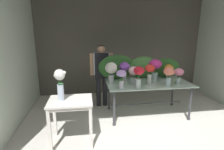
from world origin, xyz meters
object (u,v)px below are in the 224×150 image
at_px(vase_sunset_ranunculus, 169,70).
at_px(vase_crimson_peonies, 139,74).
at_px(display_table_glass, 148,87).
at_px(vase_coral_hydrangea, 169,74).
at_px(vase_scarlet_stock, 150,71).
at_px(vase_magenta_anemones, 155,67).
at_px(florist, 101,69).
at_px(vase_white_roses_tall, 60,83).
at_px(side_table_white, 71,106).
at_px(vase_violet_tulips, 124,69).
at_px(vase_lilac_snapdragons, 121,76).
at_px(vase_ivory_carnations, 111,70).
at_px(vase_rosy_dahlias, 179,74).
at_px(vase_blush_freesia, 134,74).

bearing_deg(vase_sunset_ranunculus, vase_crimson_peonies, -147.80).
height_order(display_table_glass, vase_coral_hydrangea, vase_coral_hydrangea).
xyz_separation_m(vase_scarlet_stock, vase_sunset_ranunculus, (0.62, 0.38, -0.07)).
bearing_deg(vase_magenta_anemones, vase_coral_hydrangea, -71.05).
distance_m(florist, vase_white_roses_tall, 1.73).
relative_size(vase_scarlet_stock, vase_coral_hydrangea, 1.11).
relative_size(side_table_white, vase_violet_tulips, 1.77).
bearing_deg(vase_sunset_ranunculus, display_table_glass, -160.97).
height_order(vase_magenta_anemones, vase_lilac_snapdragons, vase_magenta_anemones).
bearing_deg(vase_white_roses_tall, vase_lilac_snapdragons, 22.80).
bearing_deg(vase_scarlet_stock, vase_white_roses_tall, -159.68).
relative_size(vase_ivory_carnations, vase_crimson_peonies, 1.05).
height_order(florist, vase_crimson_peonies, florist).
distance_m(display_table_glass, florist, 1.24).
height_order(vase_lilac_snapdragons, vase_coral_hydrangea, vase_coral_hydrangea).
height_order(display_table_glass, vase_ivory_carnations, vase_ivory_carnations).
relative_size(florist, vase_lilac_snapdragons, 4.08).
distance_m(vase_violet_tulips, vase_scarlet_stock, 0.60).
distance_m(side_table_white, vase_scarlet_stock, 1.81).
xyz_separation_m(vase_ivory_carnations, vase_lilac_snapdragons, (0.15, -0.41, -0.04)).
bearing_deg(vase_ivory_carnations, side_table_white, -133.11).
relative_size(vase_scarlet_stock, vase_sunset_ranunculus, 1.23).
height_order(florist, vase_lilac_snapdragons, florist).
relative_size(florist, vase_violet_tulips, 3.55).
bearing_deg(vase_scarlet_stock, vase_ivory_carnations, 164.24).
relative_size(display_table_glass, vase_rosy_dahlias, 5.43).
height_order(display_table_glass, vase_white_roses_tall, vase_white_roses_tall).
bearing_deg(vase_blush_freesia, vase_sunset_ranunculus, 18.37).
height_order(vase_ivory_carnations, vase_violet_tulips, vase_ivory_carnations).
bearing_deg(vase_magenta_anemones, display_table_glass, -156.85).
relative_size(display_table_glass, vase_ivory_carnations, 3.99).
bearing_deg(vase_crimson_peonies, vase_coral_hydrangea, 3.96).
relative_size(vase_violet_tulips, vase_white_roses_tall, 0.83).
xyz_separation_m(side_table_white, vase_rosy_dahlias, (2.29, 0.63, 0.34)).
bearing_deg(vase_rosy_dahlias, vase_coral_hydrangea, -157.21).
bearing_deg(vase_crimson_peonies, vase_scarlet_stock, 33.00).
bearing_deg(display_table_glass, side_table_white, -153.23).
distance_m(vase_ivory_carnations, vase_sunset_ranunculus, 1.43).
bearing_deg(vase_lilac_snapdragons, vase_coral_hydrangea, 1.97).
height_order(vase_ivory_carnations, vase_sunset_ranunculus, vase_ivory_carnations).
distance_m(vase_lilac_snapdragons, vase_crimson_peonies, 0.35).
bearing_deg(display_table_glass, vase_violet_tulips, 161.37).
bearing_deg(vase_ivory_carnations, florist, 104.33).
xyz_separation_m(vase_crimson_peonies, vase_sunset_ranunculus, (0.92, 0.58, -0.07)).
height_order(display_table_glass, vase_crimson_peonies, vase_crimson_peonies).
distance_m(vase_ivory_carnations, vase_violet_tulips, 0.35).
height_order(vase_scarlet_stock, vase_white_roses_tall, vase_white_roses_tall).
relative_size(vase_lilac_snapdragons, vase_crimson_peonies, 0.86).
bearing_deg(vase_sunset_ranunculus, vase_rosy_dahlias, -85.47).
xyz_separation_m(florist, vase_coral_hydrangea, (1.33, -1.01, 0.08)).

